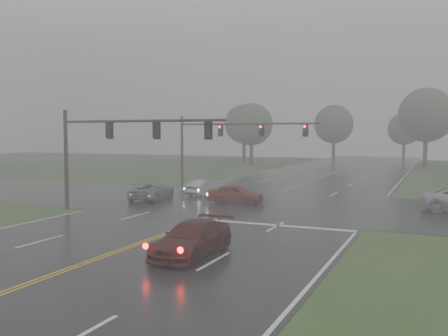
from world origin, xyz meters
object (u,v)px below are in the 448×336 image
at_px(signal_gantry_near, 110,140).
at_px(signal_gantry_far, 223,137).
at_px(car_grey, 152,200).
at_px(sedan_silver, 205,195).
at_px(sedan_maroon, 192,256).
at_px(sedan_red, 236,204).

distance_m(signal_gantry_near, signal_gantry_far, 16.15).
height_order(car_grey, signal_gantry_near, signal_gantry_near).
bearing_deg(sedan_silver, car_grey, 70.30).
relative_size(sedan_maroon, sedan_red, 1.19).
relative_size(sedan_red, signal_gantry_near, 0.35).
distance_m(sedan_silver, car_grey, 4.89).
relative_size(sedan_silver, signal_gantry_near, 0.33).
bearing_deg(signal_gantry_near, sedan_silver, 81.82).
height_order(signal_gantry_near, signal_gantry_far, signal_gantry_far).
bearing_deg(sedan_red, sedan_silver, 45.26).
bearing_deg(car_grey, sedan_red, 176.67).
distance_m(car_grey, signal_gantry_far, 10.98).
bearing_deg(car_grey, sedan_silver, -128.89).
relative_size(signal_gantry_near, signal_gantry_far, 0.87).
height_order(sedan_silver, signal_gantry_far, signal_gantry_far).
xyz_separation_m(sedan_maroon, sedan_red, (-4.17, 14.96, 0.00)).
bearing_deg(signal_gantry_far, car_grey, -99.23).
distance_m(sedan_silver, signal_gantry_near, 11.70).
distance_m(sedan_silver, signal_gantry_far, 7.34).
xyz_separation_m(car_grey, signal_gantry_near, (0.91, -6.38, 4.65)).
distance_m(sedan_maroon, signal_gantry_near, 13.50).
relative_size(sedan_maroon, signal_gantry_far, 0.36).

